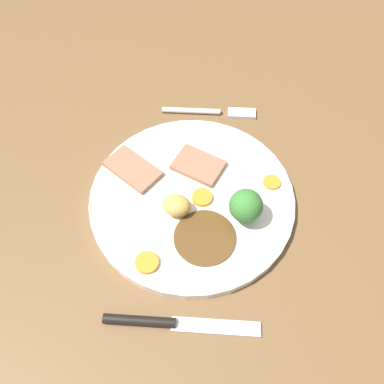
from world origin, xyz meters
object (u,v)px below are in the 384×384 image
(fork, at_px, (212,112))
(carrot_coin_side, at_px, (202,197))
(broccoli_floret, at_px, (246,206))
(meat_slice_main, at_px, (198,165))
(meat_slice_under, at_px, (133,169))
(roast_potato_left, at_px, (177,205))
(dinner_plate, at_px, (192,199))
(knife, at_px, (167,323))
(carrot_coin_back, at_px, (272,182))
(carrot_coin_front, at_px, (147,262))

(fork, bearing_deg, carrot_coin_side, -93.05)
(broccoli_floret, bearing_deg, meat_slice_main, -141.31)
(carrot_coin_side, bearing_deg, meat_slice_under, -112.30)
(roast_potato_left, bearing_deg, fork, 167.91)
(carrot_coin_side, xyz_separation_m, broccoli_floret, (0.03, 0.06, 0.03))
(dinner_plate, bearing_deg, meat_slice_under, -113.81)
(knife, bearing_deg, broccoli_floret, 58.21)
(roast_potato_left, relative_size, carrot_coin_back, 1.55)
(knife, bearing_deg, carrot_coin_side, 79.32)
(dinner_plate, xyz_separation_m, knife, (0.17, -0.02, -0.00))
(carrot_coin_front, relative_size, carrot_coin_back, 1.21)
(carrot_coin_back, distance_m, carrot_coin_side, 0.10)
(broccoli_floret, distance_m, fork, 0.21)
(carrot_coin_front, height_order, carrot_coin_side, same)
(meat_slice_main, relative_size, carrot_coin_front, 2.30)
(roast_potato_left, distance_m, carrot_coin_front, 0.08)
(meat_slice_main, bearing_deg, knife, -6.46)
(meat_slice_main, distance_m, roast_potato_left, 0.08)
(fork, bearing_deg, carrot_coin_front, -105.13)
(meat_slice_main, relative_size, roast_potato_left, 1.79)
(meat_slice_under, distance_m, carrot_coin_side, 0.11)
(meat_slice_main, relative_size, carrot_coin_back, 2.79)
(meat_slice_main, distance_m, fork, 0.12)
(carrot_coin_side, height_order, knife, carrot_coin_side)
(carrot_coin_back, bearing_deg, meat_slice_under, -93.05)
(carrot_coin_back, xyz_separation_m, broccoli_floret, (0.06, -0.04, 0.03))
(meat_slice_under, xyz_separation_m, carrot_coin_front, (0.14, 0.04, -0.00))
(dinner_plate, xyz_separation_m, roast_potato_left, (0.03, -0.02, 0.02))
(carrot_coin_side, relative_size, fork, 0.18)
(roast_potato_left, relative_size, fork, 0.25)
(roast_potato_left, distance_m, carrot_coin_side, 0.04)
(meat_slice_under, xyz_separation_m, broccoli_floret, (0.07, 0.16, 0.03))
(dinner_plate, bearing_deg, carrot_coin_back, 104.16)
(knife, bearing_deg, fork, 83.45)
(meat_slice_under, relative_size, carrot_coin_back, 3.22)
(dinner_plate, distance_m, knife, 0.17)
(meat_slice_under, height_order, carrot_coin_side, meat_slice_under)
(carrot_coin_back, bearing_deg, carrot_coin_front, -50.94)
(meat_slice_main, relative_size, meat_slice_under, 0.87)
(roast_potato_left, bearing_deg, dinner_plate, 143.13)
(dinner_plate, height_order, broccoli_floret, broccoli_floret)
(meat_slice_under, bearing_deg, knife, 17.99)
(carrot_coin_front, distance_m, broccoli_floret, 0.14)
(carrot_coin_back, bearing_deg, meat_slice_main, -102.06)
(fork, bearing_deg, meat_slice_main, -98.13)
(broccoli_floret, bearing_deg, fork, -166.73)
(carrot_coin_front, relative_size, fork, 0.20)
(meat_slice_under, relative_size, fork, 0.52)
(fork, distance_m, knife, 0.35)
(carrot_coin_front, bearing_deg, meat_slice_main, 159.79)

